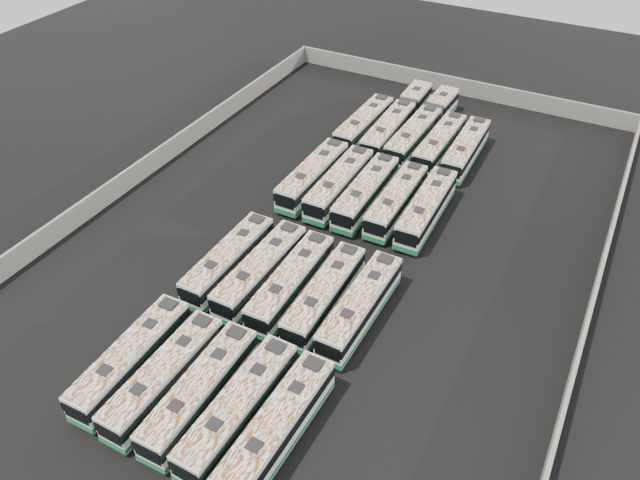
{
  "coord_description": "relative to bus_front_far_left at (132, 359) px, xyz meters",
  "views": [
    {
      "loc": [
        19.89,
        -38.59,
        35.68
      ],
      "look_at": [
        -0.14,
        -0.82,
        1.6
      ],
      "focal_mm": 35.0,
      "sensor_mm": 36.0,
      "label": 1
    }
  ],
  "objects": [
    {
      "name": "bus_midfront_far_left",
      "position": [
        -0.03,
        12.17,
        -0.01
      ],
      "size": [
        2.31,
        10.88,
        3.06
      ],
      "rotation": [
        0.0,
        0.0,
        0.0
      ],
      "color": "silver",
      "rests_on": "ground"
    },
    {
      "name": "bus_back_far_right",
      "position": [
        12.01,
        39.4,
        -0.01
      ],
      "size": [
        2.52,
        10.93,
        3.06
      ],
      "rotation": [
        0.0,
        0.0,
        0.02
      ],
      "color": "silver",
      "rests_on": "ground"
    },
    {
      "name": "bus_back_left",
      "position": [
        2.97,
        42.17,
        0.02
      ],
      "size": [
        2.73,
        17.28,
        3.12
      ],
      "rotation": [
        0.0,
        0.0,
        0.02
      ],
      "color": "silver",
      "rests_on": "ground"
    },
    {
      "name": "bus_midback_far_right",
      "position": [
        12.1,
        27.05,
        0.03
      ],
      "size": [
        2.61,
        11.23,
        3.15
      ],
      "rotation": [
        0.0,
        0.0,
        0.02
      ],
      "color": "silver",
      "rests_on": "ground"
    },
    {
      "name": "bus_front_far_right",
      "position": [
        12.11,
        -0.1,
        0.04
      ],
      "size": [
        2.62,
        11.28,
        3.16
      ],
      "rotation": [
        0.0,
        0.0,
        -0.02
      ],
      "color": "silver",
      "rests_on": "ground"
    },
    {
      "name": "bus_back_right",
      "position": [
        9.1,
        39.29,
        -0.02
      ],
      "size": [
        2.44,
        10.86,
        3.05
      ],
      "rotation": [
        0.0,
        0.0,
        -0.01
      ],
      "color": "silver",
      "rests_on": "ground"
    },
    {
      "name": "bus_back_center",
      "position": [
        6.08,
        42.26,
        0.01
      ],
      "size": [
        2.71,
        17.22,
        3.11
      ],
      "rotation": [
        0.0,
        0.0,
        -0.02
      ],
      "color": "silver",
      "rests_on": "ground"
    },
    {
      "name": "bus_midfront_far_right",
      "position": [
        12.12,
        12.36,
        0.01
      ],
      "size": [
        2.43,
        11.05,
        3.11
      ],
      "rotation": [
        0.0,
        0.0,
        -0.01
      ],
      "color": "silver",
      "rests_on": "ground"
    },
    {
      "name": "bus_midfront_left",
      "position": [
        3.08,
        12.26,
        0.03
      ],
      "size": [
        2.53,
        11.17,
        3.14
      ],
      "rotation": [
        0.0,
        0.0,
        -0.02
      ],
      "color": "silver",
      "rests_on": "ground"
    },
    {
      "name": "bus_front_right",
      "position": [
        9.11,
        -0.01,
        0.04
      ],
      "size": [
        2.58,
        11.27,
        3.16
      ],
      "rotation": [
        0.0,
        0.0,
        -0.02
      ],
      "color": "silver",
      "rests_on": "ground"
    },
    {
      "name": "perimeter_wall",
      "position": [
        5.65,
        18.99,
        -0.48
      ],
      "size": [
        45.2,
        73.2,
        2.2
      ],
      "color": "slate",
      "rests_on": "ground"
    },
    {
      "name": "bus_midback_center",
      "position": [
        5.97,
        26.79,
        0.03
      ],
      "size": [
        2.54,
        11.22,
        3.15
      ],
      "rotation": [
        0.0,
        0.0,
        0.02
      ],
      "color": "silver",
      "rests_on": "ground"
    },
    {
      "name": "bus_midback_left",
      "position": [
        3.05,
        26.87,
        0.05
      ],
      "size": [
        2.54,
        11.31,
        3.18
      ],
      "rotation": [
        0.0,
        0.0,
        0.01
      ],
      "color": "silver",
      "rests_on": "ground"
    },
    {
      "name": "bus_back_far_left",
      "position": [
        -0.01,
        39.32,
        0.02
      ],
      "size": [
        2.56,
        11.16,
        3.13
      ],
      "rotation": [
        0.0,
        0.0,
        -0.02
      ],
      "color": "silver",
      "rests_on": "ground"
    },
    {
      "name": "bus_midfront_right",
      "position": [
        9.07,
        12.21,
        -0.02
      ],
      "size": [
        2.5,
        10.85,
        3.04
      ],
      "rotation": [
        0.0,
        0.0,
        0.02
      ],
      "color": "silver",
      "rests_on": "ground"
    },
    {
      "name": "bus_midfront_center",
      "position": [
        6.03,
        12.18,
        0.01
      ],
      "size": [
        2.54,
        11.07,
        3.11
      ],
      "rotation": [
        0.0,
        0.0,
        0.02
      ],
      "color": "silver",
      "rests_on": "ground"
    },
    {
      "name": "ground",
      "position": [
        5.65,
        18.99,
        -1.58
      ],
      "size": [
        140.0,
        140.0,
        0.0
      ],
      "primitive_type": "plane",
      "color": "black",
      "rests_on": "ground"
    },
    {
      "name": "bus_front_far_left",
      "position": [
        0.0,
        0.0,
        0.0
      ],
      "size": [
        2.58,
        11.0,
        3.08
      ],
      "rotation": [
        0.0,
        0.0,
        0.02
      ],
      "color": "silver",
      "rests_on": "ground"
    },
    {
      "name": "bus_midback_right",
      "position": [
        9.1,
        26.95,
        -0.01
      ],
      "size": [
        2.4,
        10.88,
        3.06
      ],
      "rotation": [
        0.0,
        0.0,
        0.01
      ],
      "color": "silver",
      "rests_on": "ground"
    },
    {
      "name": "bus_front_left",
      "position": [
        3.1,
        -0.18,
        -0.01
      ],
      "size": [
        2.38,
        10.91,
        3.07
      ],
      "rotation": [
        0.0,
        0.0,
        -0.01
      ],
      "color": "silver",
      "rests_on": "ground"
    },
    {
      "name": "bus_front_center",
      "position": [
        6.05,
        -0.05,
        0.01
      ],
      "size": [
        2.49,
        11.03,
        3.1
      ],
      "rotation": [
        0.0,
        0.0,
        0.01
      ],
      "color": "silver",
      "rests_on": "ground"
    },
    {
      "name": "bus_midback_far_left",
      "position": [
        0.02,
        26.97,
        0.05
      ],
      "size": [
        2.42,
        11.31,
        3.18
      ],
      "rotation": [
        0.0,
        0.0,
        -0.0
      ],
      "color": "silver",
      "rests_on": "ground"
    }
  ]
}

